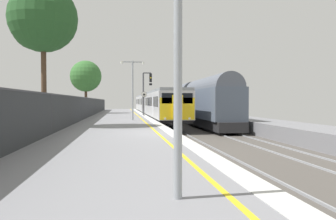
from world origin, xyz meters
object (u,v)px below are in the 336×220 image
at_px(speed_limit_sign, 144,101).
at_px(freight_train_adjacent_track, 175,101).
at_px(commuter_train_at_platform, 153,104).
at_px(platform_lamp_mid, 133,85).
at_px(background_tree_left, 41,21).
at_px(signal_gantry, 146,88).
at_px(background_tree_centre, 86,77).

bearing_deg(speed_limit_sign, freight_train_adjacent_track, 69.38).
bearing_deg(commuter_train_at_platform, platform_lamp_mid, -100.51).
height_order(speed_limit_sign, platform_lamp_mid, platform_lamp_mid).
xyz_separation_m(speed_limit_sign, background_tree_left, (-7.19, -14.29, 4.83)).
height_order(signal_gantry, background_tree_centre, background_tree_centre).
xyz_separation_m(background_tree_left, background_tree_centre, (0.12, 24.49, -1.62)).
bearing_deg(signal_gantry, background_tree_centre, 135.69).
bearing_deg(freight_train_adjacent_track, commuter_train_at_platform, -127.39).
relative_size(freight_train_adjacent_track, speed_limit_sign, 20.95).
distance_m(freight_train_adjacent_track, background_tree_centre, 14.36).
height_order(freight_train_adjacent_track, background_tree_centre, background_tree_centre).
distance_m(signal_gantry, platform_lamp_mid, 10.56).
bearing_deg(speed_limit_sign, platform_lamp_mid, -101.00).
height_order(freight_train_adjacent_track, background_tree_left, background_tree_left).
distance_m(speed_limit_sign, background_tree_left, 16.71).
height_order(freight_train_adjacent_track, signal_gantry, signal_gantry).
distance_m(platform_lamp_mid, background_tree_left, 9.58).
relative_size(freight_train_adjacent_track, signal_gantry, 11.13).
xyz_separation_m(commuter_train_at_platform, background_tree_left, (-9.04, -24.59, 5.23)).
bearing_deg(freight_train_adjacent_track, background_tree_centre, -157.54).
bearing_deg(commuter_train_at_platform, background_tree_centre, -179.33).
bearing_deg(freight_train_adjacent_track, background_tree_left, -113.61).
relative_size(platform_lamp_mid, background_tree_left, 0.57).
height_order(platform_lamp_mid, background_tree_centre, background_tree_centre).
distance_m(speed_limit_sign, platform_lamp_mid, 7.73).
bearing_deg(commuter_train_at_platform, background_tree_left, -110.18).
bearing_deg(commuter_train_at_platform, speed_limit_sign, -100.15).
height_order(background_tree_left, background_tree_centre, background_tree_left).
distance_m(commuter_train_at_platform, signal_gantry, 7.74).
distance_m(platform_lamp_mid, background_tree_centre, 18.65).
height_order(commuter_train_at_platform, background_tree_centre, background_tree_centre).
bearing_deg(platform_lamp_mid, background_tree_centre, 107.64).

